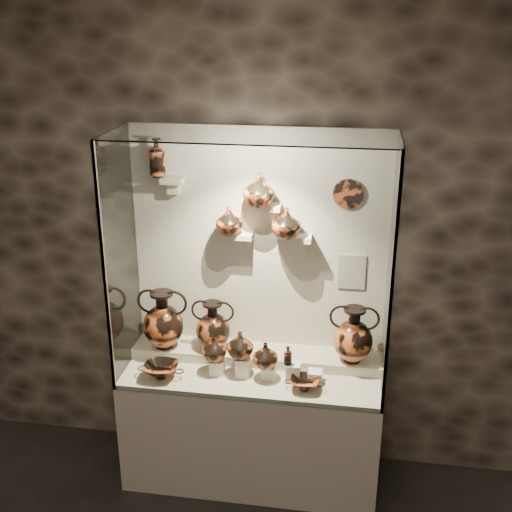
{
  "coord_description": "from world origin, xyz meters",
  "views": [
    {
      "loc": [
        0.61,
        -1.45,
        3.06
      ],
      "look_at": [
        0.02,
        2.21,
        1.64
      ],
      "focal_mm": 45.0,
      "sensor_mm": 36.0,
      "label": 1
    }
  ],
  "objects_px": {
    "jug_b": "(240,345)",
    "kylix_right": "(305,383)",
    "amphora_right": "(353,335)",
    "kylix_left": "(161,370)",
    "lekythos_tall": "(157,156)",
    "jug_a": "(214,348)",
    "ovoid_vase_a": "(229,221)",
    "jug_c": "(265,355)",
    "ovoid_vase_c": "(286,223)",
    "amphora_mid": "(213,326)",
    "ovoid_vase_b": "(259,190)",
    "lekythos_small": "(288,354)",
    "amphora_left": "(163,319)"
  },
  "relations": [
    {
      "from": "amphora_left",
      "to": "jug_b",
      "type": "distance_m",
      "value": 0.59
    },
    {
      "from": "amphora_mid",
      "to": "kylix_left",
      "type": "xyz_separation_m",
      "value": [
        -0.28,
        -0.31,
        -0.19
      ]
    },
    {
      "from": "jug_b",
      "to": "kylix_left",
      "type": "height_order",
      "value": "jug_b"
    },
    {
      "from": "jug_b",
      "to": "lekythos_small",
      "type": "relative_size",
      "value": 1.27
    },
    {
      "from": "jug_a",
      "to": "kylix_right",
      "type": "distance_m",
      "value": 0.63
    },
    {
      "from": "amphora_right",
      "to": "kylix_left",
      "type": "xyz_separation_m",
      "value": [
        -1.22,
        -0.29,
        -0.2
      ]
    },
    {
      "from": "amphora_mid",
      "to": "jug_c",
      "type": "height_order",
      "value": "amphora_mid"
    },
    {
      "from": "jug_a",
      "to": "lekythos_small",
      "type": "distance_m",
      "value": 0.49
    },
    {
      "from": "amphora_right",
      "to": "kylix_left",
      "type": "relative_size",
      "value": 1.33
    },
    {
      "from": "amphora_mid",
      "to": "amphora_right",
      "type": "xyz_separation_m",
      "value": [
        0.94,
        -0.01,
        0.02
      ]
    },
    {
      "from": "jug_a",
      "to": "lekythos_tall",
      "type": "xyz_separation_m",
      "value": [
        -0.4,
        0.28,
        1.19
      ]
    },
    {
      "from": "amphora_mid",
      "to": "kylix_left",
      "type": "relative_size",
      "value": 1.21
    },
    {
      "from": "amphora_left",
      "to": "jug_a",
      "type": "relative_size",
      "value": 2.41
    },
    {
      "from": "kylix_right",
      "to": "amphora_right",
      "type": "bearing_deg",
      "value": 64.56
    },
    {
      "from": "kylix_right",
      "to": "lekythos_tall",
      "type": "xyz_separation_m",
      "value": [
        -1.0,
        0.39,
        1.33
      ]
    },
    {
      "from": "amphora_left",
      "to": "ovoid_vase_b",
      "type": "height_order",
      "value": "ovoid_vase_b"
    },
    {
      "from": "jug_a",
      "to": "lekythos_tall",
      "type": "distance_m",
      "value": 1.29
    },
    {
      "from": "jug_a",
      "to": "lekythos_tall",
      "type": "bearing_deg",
      "value": 163.17
    },
    {
      "from": "amphora_mid",
      "to": "kylix_right",
      "type": "relative_size",
      "value": 1.47
    },
    {
      "from": "jug_a",
      "to": "ovoid_vase_a",
      "type": "xyz_separation_m",
      "value": [
        0.06,
        0.25,
        0.79
      ]
    },
    {
      "from": "amphora_mid",
      "to": "ovoid_vase_b",
      "type": "height_order",
      "value": "ovoid_vase_b"
    },
    {
      "from": "ovoid_vase_a",
      "to": "amphora_right",
      "type": "bearing_deg",
      "value": -9.47
    },
    {
      "from": "jug_a",
      "to": "lekythos_small",
      "type": "bearing_deg",
      "value": 15.4
    },
    {
      "from": "amphora_right",
      "to": "lekythos_small",
      "type": "distance_m",
      "value": 0.46
    },
    {
      "from": "kylix_right",
      "to": "lekythos_tall",
      "type": "distance_m",
      "value": 1.71
    },
    {
      "from": "kylix_left",
      "to": "ovoid_vase_a",
      "type": "distance_m",
      "value": 1.06
    },
    {
      "from": "kylix_left",
      "to": "kylix_right",
      "type": "relative_size",
      "value": 1.22
    },
    {
      "from": "jug_a",
      "to": "jug_b",
      "type": "bearing_deg",
      "value": 20.4
    },
    {
      "from": "lekythos_tall",
      "to": "ovoid_vase_a",
      "type": "xyz_separation_m",
      "value": [
        0.46,
        -0.03,
        -0.4
      ]
    },
    {
      "from": "jug_b",
      "to": "kylix_right",
      "type": "xyz_separation_m",
      "value": [
        0.43,
        -0.11,
        -0.17
      ]
    },
    {
      "from": "amphora_right",
      "to": "kylix_right",
      "type": "relative_size",
      "value": 1.63
    },
    {
      "from": "lekythos_tall",
      "to": "ovoid_vase_c",
      "type": "xyz_separation_m",
      "value": [
        0.83,
        -0.04,
        -0.39
      ]
    },
    {
      "from": "amphora_left",
      "to": "jug_a",
      "type": "xyz_separation_m",
      "value": [
        0.39,
        -0.17,
        -0.09
      ]
    },
    {
      "from": "kylix_left",
      "to": "ovoid_vase_c",
      "type": "relative_size",
      "value": 1.48
    },
    {
      "from": "jug_c",
      "to": "ovoid_vase_c",
      "type": "distance_m",
      "value": 0.86
    },
    {
      "from": "amphora_left",
      "to": "jug_b",
      "type": "relative_size",
      "value": 2.28
    },
    {
      "from": "jug_b",
      "to": "jug_c",
      "type": "xyz_separation_m",
      "value": [
        0.17,
        -0.03,
        -0.05
      ]
    },
    {
      "from": "jug_c",
      "to": "ovoid_vase_c",
      "type": "height_order",
      "value": "ovoid_vase_c"
    },
    {
      "from": "lekythos_tall",
      "to": "ovoid_vase_b",
      "type": "xyz_separation_m",
      "value": [
        0.66,
        -0.04,
        -0.18
      ]
    },
    {
      "from": "jug_c",
      "to": "kylix_left",
      "type": "height_order",
      "value": "jug_c"
    },
    {
      "from": "amphora_left",
      "to": "ovoid_vase_c",
      "type": "xyz_separation_m",
      "value": [
        0.82,
        0.07,
        0.71
      ]
    },
    {
      "from": "amphora_left",
      "to": "jug_c",
      "type": "height_order",
      "value": "amphora_left"
    },
    {
      "from": "jug_a",
      "to": "jug_c",
      "type": "bearing_deg",
      "value": 14.35
    },
    {
      "from": "ovoid_vase_b",
      "to": "ovoid_vase_c",
      "type": "height_order",
      "value": "ovoid_vase_b"
    },
    {
      "from": "amphora_right",
      "to": "kylix_right",
      "type": "xyz_separation_m",
      "value": [
        -0.29,
        -0.29,
        -0.22
      ]
    },
    {
      "from": "amphora_right",
      "to": "ovoid_vase_b",
      "type": "xyz_separation_m",
      "value": [
        -0.63,
        0.05,
        0.93
      ]
    },
    {
      "from": "jug_c",
      "to": "kylix_right",
      "type": "xyz_separation_m",
      "value": [
        0.26,
        -0.09,
        -0.13
      ]
    },
    {
      "from": "jug_a",
      "to": "ovoid_vase_b",
      "type": "bearing_deg",
      "value": 60.41
    },
    {
      "from": "amphora_left",
      "to": "jug_a",
      "type": "distance_m",
      "value": 0.43
    },
    {
      "from": "amphora_right",
      "to": "ovoid_vase_b",
      "type": "height_order",
      "value": "ovoid_vase_b"
    }
  ]
}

